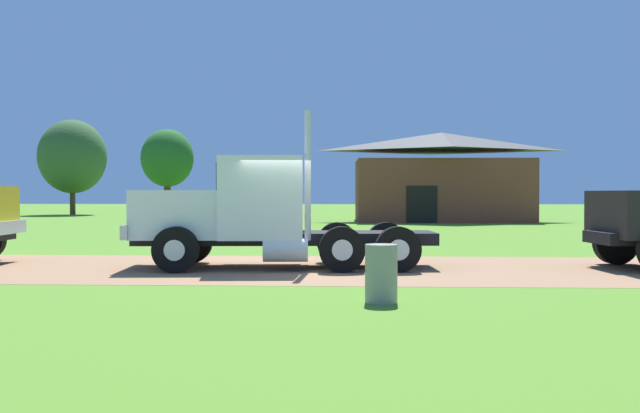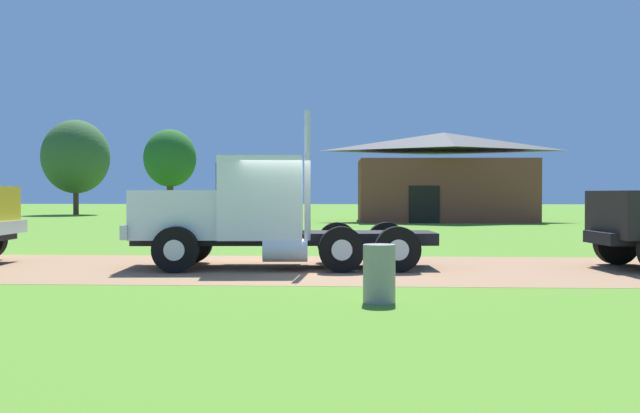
{
  "view_description": "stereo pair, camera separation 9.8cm",
  "coord_description": "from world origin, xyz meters",
  "views": [
    {
      "loc": [
        1.25,
        -16.95,
        1.76
      ],
      "look_at": [
        0.43,
        0.63,
        1.44
      ],
      "focal_mm": 40.77,
      "sensor_mm": 36.0,
      "label": 1
    },
    {
      "loc": [
        1.35,
        -16.95,
        1.76
      ],
      "look_at": [
        0.43,
        0.63,
        1.44
      ],
      "focal_mm": 40.77,
      "sensor_mm": 36.0,
      "label": 2
    }
  ],
  "objects": [
    {
      "name": "dirt_track",
      "position": [
        0.0,
        0.0,
        0.0
      ],
      "size": [
        120.0,
        6.57,
        0.01
      ],
      "primitive_type": "cube",
      "color": "#966E4C",
      "rests_on": "ground_plane"
    },
    {
      "name": "steel_barrel",
      "position": [
        1.69,
        -5.26,
        0.47
      ],
      "size": [
        0.52,
        0.52,
        0.94
      ],
      "primitive_type": "cylinder",
      "color": "gray",
      "rests_on": "ground_plane"
    },
    {
      "name": "shed_building",
      "position": [
        6.71,
        28.88,
        2.68
      ],
      "size": [
        11.29,
        6.64,
        5.56
      ],
      "color": "brown",
      "rests_on": "ground_plane"
    },
    {
      "name": "tree_mid",
      "position": [
        -10.94,
        29.92,
        4.03
      ],
      "size": [
        3.42,
        3.42,
        5.94
      ],
      "color": "#513823",
      "rests_on": "ground_plane"
    },
    {
      "name": "tree_left",
      "position": [
        -21.84,
        41.59,
        4.75
      ],
      "size": [
        5.49,
        5.49,
        7.78
      ],
      "color": "#513823",
      "rests_on": "ground_plane"
    },
    {
      "name": "ground_plane",
      "position": [
        0.0,
        0.0,
        0.0
      ],
      "size": [
        200.0,
        200.0,
        0.0
      ],
      "primitive_type": "plane",
      "color": "#4F8024"
    },
    {
      "name": "truck_foreground_white",
      "position": [
        -1.22,
        0.15,
        1.27
      ],
      "size": [
        7.29,
        3.04,
        3.63
      ],
      "color": "black",
      "rests_on": "ground_plane"
    }
  ]
}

